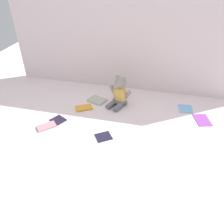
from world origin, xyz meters
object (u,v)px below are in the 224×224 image
(book_case_2, at_px, (58,120))
(book_case_4, at_px, (97,100))
(teddy_bear, at_px, (120,94))
(book_case_5, at_px, (46,126))
(book_case_6, at_px, (185,108))
(book_case_1, at_px, (104,136))
(book_case_3, at_px, (202,120))
(book_case_0, at_px, (84,108))

(book_case_2, relative_size, book_case_4, 0.72)
(teddy_bear, bearing_deg, book_case_4, -159.11)
(book_case_5, relative_size, book_case_6, 1.15)
(book_case_1, bearing_deg, book_case_3, -96.52)
(book_case_0, relative_size, book_case_6, 1.13)
(book_case_0, relative_size, book_case_4, 0.92)
(book_case_3, distance_m, book_case_4, 0.78)
(book_case_4, height_order, book_case_6, book_case_4)
(book_case_2, xyz_separation_m, book_case_3, (0.97, 0.23, -0.00))
(book_case_0, xyz_separation_m, book_case_2, (-0.12, -0.18, -0.00))
(book_case_3, bearing_deg, book_case_0, 167.74)
(book_case_1, distance_m, book_case_4, 0.43)
(teddy_bear, xyz_separation_m, book_case_4, (-0.18, 0.00, -0.08))
(book_case_1, relative_size, book_case_3, 0.70)
(teddy_bear, bearing_deg, book_case_5, -114.91)
(book_case_3, bearing_deg, teddy_bear, 157.31)
(book_case_2, distance_m, book_case_5, 0.10)
(book_case_1, xyz_separation_m, book_case_2, (-0.35, 0.10, 0.00))
(book_case_1, height_order, book_case_2, book_case_2)
(book_case_2, distance_m, book_case_3, 0.99)
(book_case_6, bearing_deg, book_case_1, 33.66)
(book_case_1, relative_size, book_case_4, 0.74)
(teddy_bear, bearing_deg, book_case_1, -70.93)
(book_case_0, height_order, book_case_4, book_case_0)
(book_case_2, bearing_deg, book_case_5, 1.80)
(book_case_0, distance_m, book_case_6, 0.75)
(teddy_bear, xyz_separation_m, book_case_0, (-0.24, -0.12, -0.08))
(book_case_4, xyz_separation_m, book_case_6, (0.67, 0.04, -0.00))
(book_case_4, bearing_deg, book_case_5, 170.27)
(book_case_4, xyz_separation_m, book_case_5, (-0.23, -0.39, -0.00))
(teddy_bear, xyz_separation_m, book_case_1, (-0.02, -0.40, -0.08))
(book_case_2, xyz_separation_m, book_case_6, (0.86, 0.35, 0.00))
(book_case_0, height_order, book_case_3, book_case_0)
(book_case_2, height_order, book_case_3, book_case_2)
(teddy_bear, distance_m, book_case_1, 0.41)
(teddy_bear, xyz_separation_m, book_case_6, (0.49, 0.04, -0.08))
(teddy_bear, xyz_separation_m, book_case_3, (0.60, -0.07, -0.08))
(book_case_0, distance_m, book_case_5, 0.31)
(teddy_bear, distance_m, book_case_6, 0.50)
(book_case_5, xyz_separation_m, book_case_6, (0.90, 0.43, -0.00))
(teddy_bear, height_order, book_case_3, teddy_bear)
(book_case_6, bearing_deg, book_case_0, 5.61)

